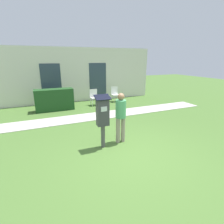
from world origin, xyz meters
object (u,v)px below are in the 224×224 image
(person_standing, at_px, (121,114))
(outdoor_chair_left, at_px, (68,98))
(outdoor_chair_middle, at_px, (94,96))
(outdoor_chair_right, at_px, (115,93))
(parking_meter, at_px, (103,115))

(person_standing, height_order, outdoor_chair_left, person_standing)
(outdoor_chair_middle, bearing_deg, person_standing, -91.59)
(outdoor_chair_middle, relative_size, outdoor_chair_right, 1.00)
(outdoor_chair_left, relative_size, outdoor_chair_middle, 1.00)
(outdoor_chair_right, bearing_deg, outdoor_chair_left, -177.63)
(parking_meter, relative_size, outdoor_chair_middle, 1.77)
(outdoor_chair_left, height_order, outdoor_chair_middle, same)
(outdoor_chair_left, bearing_deg, outdoor_chair_right, 3.82)
(parking_meter, xyz_separation_m, outdoor_chair_right, (2.73, 5.22, -0.49))
(person_standing, height_order, outdoor_chair_middle, person_standing)
(parking_meter, relative_size, outdoor_chair_right, 1.77)
(outdoor_chair_left, bearing_deg, person_standing, -83.87)
(person_standing, bearing_deg, outdoor_chair_left, 83.80)
(outdoor_chair_middle, bearing_deg, outdoor_chair_right, 18.77)
(outdoor_chair_middle, height_order, outdoor_chair_right, same)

